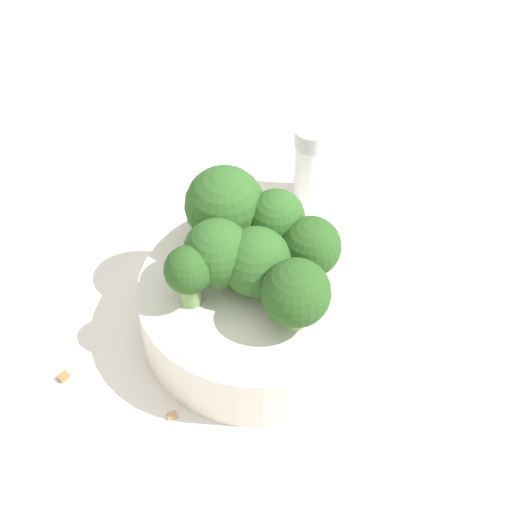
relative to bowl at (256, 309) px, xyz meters
name	(u,v)px	position (x,y,z in m)	size (l,w,h in m)	color
ground_plane	(256,330)	(0.00, 0.00, -0.03)	(3.00, 3.00, 0.00)	silver
bowl	(256,309)	(0.00, 0.00, 0.00)	(0.17, 0.17, 0.05)	silver
broccoli_floret_0	(276,220)	(0.04, -0.01, 0.06)	(0.04, 0.04, 0.06)	#8EB770
broccoli_floret_1	(311,247)	(0.02, -0.04, 0.05)	(0.04, 0.04, 0.05)	#8EB770
broccoli_floret_2	(255,268)	(0.00, 0.00, 0.05)	(0.05, 0.05, 0.05)	#84AD66
broccoli_floret_3	(189,273)	(-0.02, 0.04, 0.06)	(0.03, 0.03, 0.05)	#7A9E5B
broccoli_floret_4	(218,250)	(0.00, 0.03, 0.06)	(0.05, 0.05, 0.06)	#8EB770
broccoli_floret_5	(225,206)	(0.04, 0.03, 0.06)	(0.06, 0.06, 0.07)	#7A9E5B
broccoli_floret_6	(296,294)	(-0.03, -0.03, 0.06)	(0.05, 0.05, 0.06)	#8EB770
pepper_shaker	(310,162)	(0.15, -0.03, 0.01)	(0.03, 0.03, 0.07)	silver
almond_crumb_0	(290,232)	(0.11, -0.01, -0.02)	(0.01, 0.00, 0.01)	#AD7F4C
almond_crumb_1	(172,414)	(-0.08, 0.05, -0.02)	(0.01, 0.00, 0.01)	tan
almond_crumb_2	(63,375)	(-0.06, 0.13, -0.02)	(0.01, 0.01, 0.01)	olive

